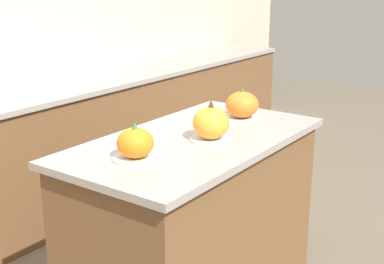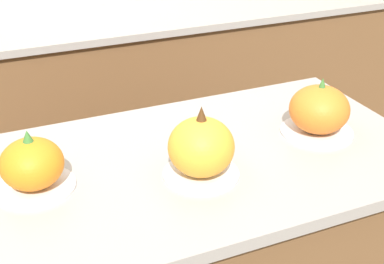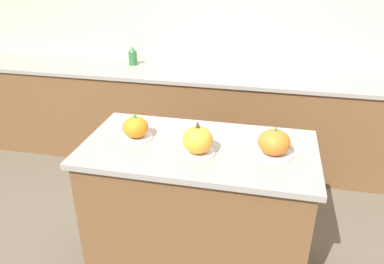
{
  "view_description": "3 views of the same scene",
  "coord_description": "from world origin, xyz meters",
  "px_view_note": "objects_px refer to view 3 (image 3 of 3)",
  "views": [
    {
      "loc": [
        -2.04,
        -1.45,
        1.69
      ],
      "look_at": [
        -0.03,
        -0.0,
        0.94
      ],
      "focal_mm": 50.0,
      "sensor_mm": 36.0,
      "label": 1
    },
    {
      "loc": [
        -0.49,
        -1.19,
        1.68
      ],
      "look_at": [
        0.04,
        0.03,
        0.98
      ],
      "focal_mm": 50.0,
      "sensor_mm": 36.0,
      "label": 2
    },
    {
      "loc": [
        0.39,
        -1.94,
        1.96
      ],
      "look_at": [
        -0.04,
        -0.02,
        1.01
      ],
      "focal_mm": 35.0,
      "sensor_mm": 36.0,
      "label": 3
    }
  ],
  "objects_px": {
    "pumpkin_cake_center": "(198,141)",
    "pumpkin_cake_right": "(274,143)",
    "bottle_tall": "(133,56)",
    "pumpkin_cake_left": "(136,128)"
  },
  "relations": [
    {
      "from": "pumpkin_cake_right",
      "to": "bottle_tall",
      "type": "height_order",
      "value": "bottle_tall"
    },
    {
      "from": "pumpkin_cake_center",
      "to": "pumpkin_cake_right",
      "type": "height_order",
      "value": "pumpkin_cake_center"
    },
    {
      "from": "pumpkin_cake_right",
      "to": "pumpkin_cake_center",
      "type": "bearing_deg",
      "value": -169.48
    },
    {
      "from": "pumpkin_cake_left",
      "to": "pumpkin_cake_center",
      "type": "distance_m",
      "value": 0.43
    },
    {
      "from": "pumpkin_cake_center",
      "to": "pumpkin_cake_right",
      "type": "xyz_separation_m",
      "value": [
        0.43,
        0.08,
        -0.01
      ]
    },
    {
      "from": "pumpkin_cake_center",
      "to": "bottle_tall",
      "type": "xyz_separation_m",
      "value": [
        -1.0,
        1.63,
        0.03
      ]
    },
    {
      "from": "bottle_tall",
      "to": "pumpkin_cake_left",
      "type": "bearing_deg",
      "value": -68.88
    },
    {
      "from": "pumpkin_cake_left",
      "to": "pumpkin_cake_center",
      "type": "bearing_deg",
      "value": -15.2
    },
    {
      "from": "pumpkin_cake_left",
      "to": "pumpkin_cake_right",
      "type": "relative_size",
      "value": 0.93
    },
    {
      "from": "pumpkin_cake_left",
      "to": "pumpkin_cake_center",
      "type": "xyz_separation_m",
      "value": [
        0.42,
        -0.11,
        0.01
      ]
    }
  ]
}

